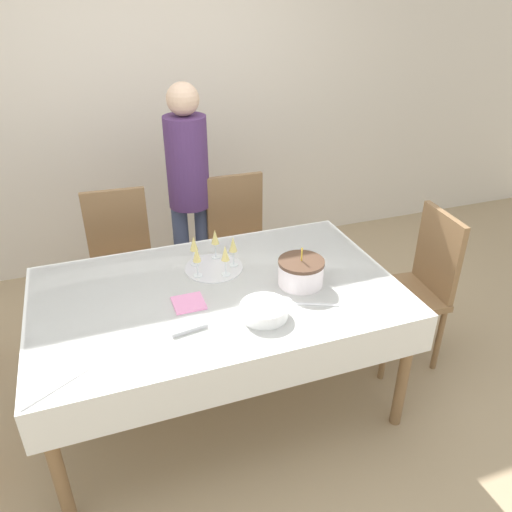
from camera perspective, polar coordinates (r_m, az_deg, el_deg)
The scene contains 13 objects.
ground_plane at distance 3.02m, azimuth -3.92°, elevation -15.88°, with size 12.00×12.00×0.00m, color tan.
wall_back at distance 4.06m, azimuth -12.39°, elevation 17.28°, with size 8.00×0.05×2.70m.
dining_table at distance 2.61m, azimuth -4.40°, elevation -5.75°, with size 1.84×1.13×0.75m.
dining_chair_far_left at distance 3.36m, azimuth -15.12°, elevation -0.29°, with size 0.45×0.45×0.98m.
dining_chair_far_right at distance 3.49m, azimuth -1.86°, elevation 1.90°, with size 0.43×0.43×0.98m.
dining_chair_right_end at distance 3.16m, azimuth 17.93°, elevation -2.80°, with size 0.46×0.46×0.98m.
birthday_cake at distance 2.57m, azimuth 5.15°, elevation -1.84°, with size 0.24×0.24×0.21m.
champagne_tray at distance 2.70m, azimuth -4.91°, elevation 0.02°, with size 0.32×0.32×0.18m.
plate_stack_main at distance 2.34m, azimuth 0.95°, elevation -6.24°, with size 0.23×0.23×0.06m.
cake_knife at distance 2.45m, azimuth 5.96°, elevation -5.49°, with size 0.28×0.14×0.00m.
fork_pile at distance 2.29m, azimuth -7.77°, elevation -8.07°, with size 0.18×0.08×0.02m.
napkin_pile at distance 2.46m, azimuth -7.70°, elevation -5.34°, with size 0.15×0.15×0.01m.
person_standing at distance 3.42m, azimuth -7.74°, elevation 8.61°, with size 0.28×0.28×1.59m.
Camera 1 is at (-0.54, -2.08, 2.12)m, focal length 35.00 mm.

